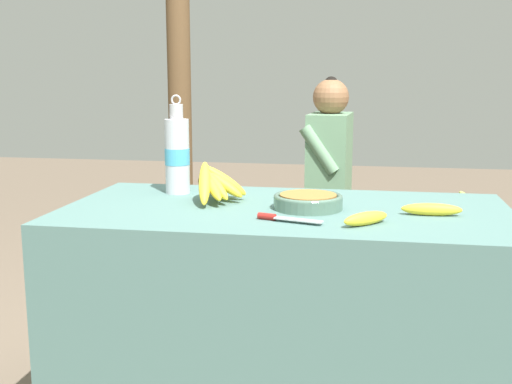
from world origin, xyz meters
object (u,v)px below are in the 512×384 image
at_px(water_bottle, 177,154).
at_px(wooden_bench, 360,223).
at_px(banana_bunch_ripe, 215,182).
at_px(loose_banana_side, 432,209).
at_px(seated_vendor, 320,170).
at_px(banana_bunch_green, 465,203).
at_px(loose_banana_front, 366,218).
at_px(support_post_near, 179,60).
at_px(serving_bowl, 308,200).
at_px(knife, 280,218).

height_order(water_bottle, wooden_bench, water_bottle).
height_order(banana_bunch_ripe, wooden_bench, banana_bunch_ripe).
relative_size(loose_banana_side, seated_vendor, 0.16).
height_order(banana_bunch_ripe, banana_bunch_green, banana_bunch_ripe).
xyz_separation_m(loose_banana_front, seated_vendor, (-0.24, 1.46, -0.08)).
relative_size(banana_bunch_ripe, support_post_near, 0.12).
height_order(serving_bowl, loose_banana_side, serving_bowl).
bearing_deg(serving_bowl, loose_banana_side, -5.29).
bearing_deg(banana_bunch_ripe, serving_bowl, -11.95).
bearing_deg(support_post_near, loose_banana_front, -59.35).
distance_m(water_bottle, banana_bunch_green, 1.65).
bearing_deg(banana_bunch_ripe, support_post_near, 110.55).
bearing_deg(wooden_bench, serving_bowl, -96.79).
height_order(serving_bowl, knife, serving_bowl).
height_order(seated_vendor, support_post_near, support_post_near).
bearing_deg(banana_bunch_green, loose_banana_side, -102.52).
relative_size(wooden_bench, seated_vendor, 1.60).
height_order(serving_bowl, banana_bunch_green, serving_bowl).
xyz_separation_m(serving_bowl, support_post_near, (-0.93, 1.68, 0.48)).
bearing_deg(support_post_near, loose_banana_side, -52.65).
relative_size(water_bottle, wooden_bench, 0.20).
distance_m(banana_bunch_ripe, serving_bowl, 0.33).
xyz_separation_m(loose_banana_front, loose_banana_side, (0.20, 0.16, 0.00)).
height_order(loose_banana_side, banana_bunch_green, loose_banana_side).
relative_size(loose_banana_side, support_post_near, 0.08).
relative_size(knife, wooden_bench, 0.11).
xyz_separation_m(serving_bowl, seated_vendor, (-0.06, 1.26, -0.09)).
bearing_deg(support_post_near, banana_bunch_green, -13.60).
relative_size(knife, support_post_near, 0.08).
relative_size(serving_bowl, knife, 1.10).
bearing_deg(knife, banana_bunch_ripe, 150.86).
distance_m(banana_bunch_ripe, water_bottle, 0.22).
distance_m(banana_bunch_ripe, wooden_bench, 1.37).
bearing_deg(knife, banana_bunch_green, 79.40).
xyz_separation_m(banana_bunch_ripe, loose_banana_front, (0.51, -0.27, -0.05)).
height_order(serving_bowl, support_post_near, support_post_near).
bearing_deg(knife, serving_bowl, 87.46).
distance_m(loose_banana_front, support_post_near, 2.24).
height_order(banana_bunch_ripe, seated_vendor, seated_vendor).
xyz_separation_m(loose_banana_side, seated_vendor, (-0.44, 1.30, -0.08)).
xyz_separation_m(loose_banana_front, knife, (-0.25, 0.00, -0.01)).
relative_size(banana_bunch_ripe, serving_bowl, 1.35).
bearing_deg(water_bottle, support_post_near, 106.28).
bearing_deg(banana_bunch_green, loose_banana_front, -108.29).
xyz_separation_m(serving_bowl, loose_banana_side, (0.38, -0.04, -0.01)).
height_order(loose_banana_front, support_post_near, support_post_near).
relative_size(banana_bunch_ripe, wooden_bench, 0.17).
xyz_separation_m(serving_bowl, water_bottle, (-0.49, 0.19, 0.12)).
xyz_separation_m(banana_bunch_ripe, water_bottle, (-0.17, 0.12, 0.08)).
distance_m(knife, wooden_bench, 1.54).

